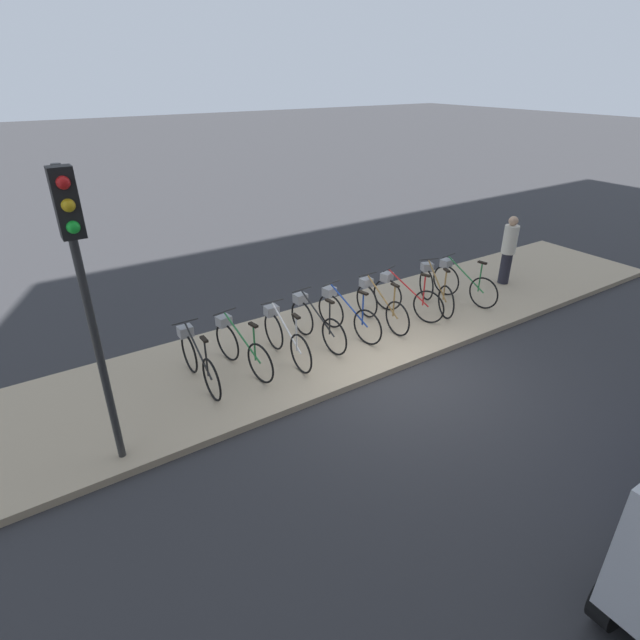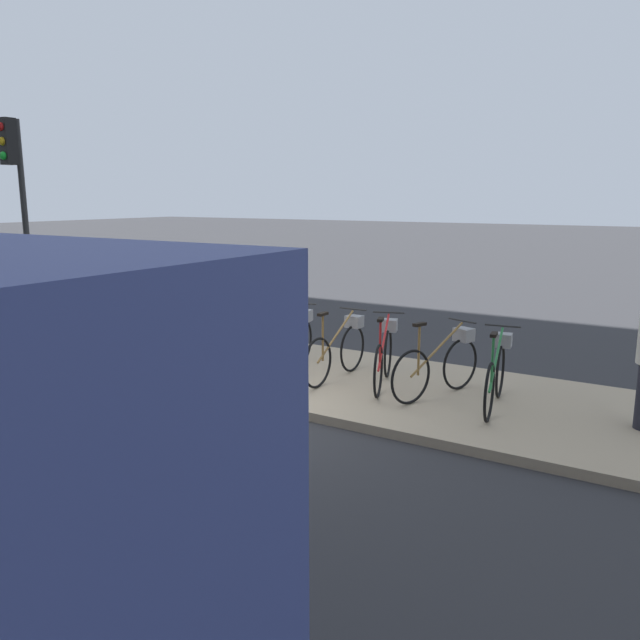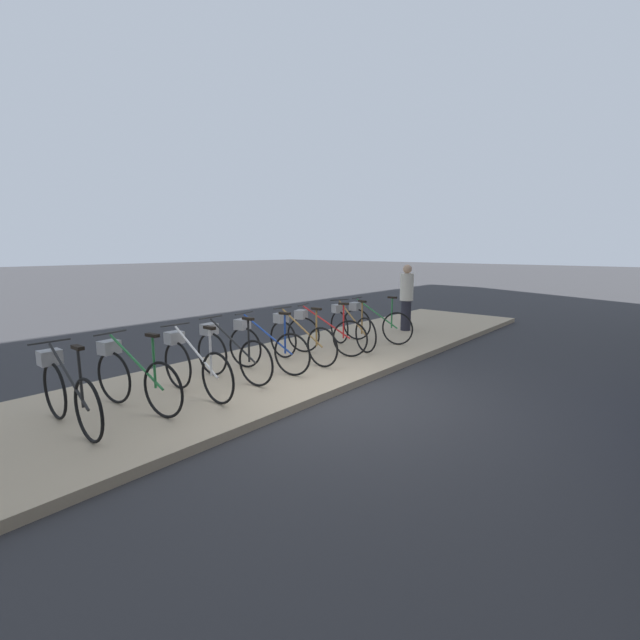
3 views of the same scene
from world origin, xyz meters
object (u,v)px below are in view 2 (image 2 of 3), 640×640
traffic_light (17,188)px  parked_bicycle_1 (180,326)px  parked_bicycle_3 (258,335)px  parked_bicycle_4 (293,341)px  parked_bicycle_6 (384,354)px  parked_bicycle_7 (441,362)px  parked_bicycle_5 (339,348)px  parked_bicycle_2 (213,332)px  parked_bicycle_8 (496,372)px  parked_bicycle_0 (147,321)px

traffic_light → parked_bicycle_1: bearing=28.1°
parked_bicycle_3 → parked_bicycle_4: same height
parked_bicycle_1 → parked_bicycle_4: (2.32, 0.04, 0.00)m
parked_bicycle_6 → traffic_light: (-6.25, -1.31, 2.34)m
parked_bicycle_3 → parked_bicycle_7: size_ratio=1.05×
parked_bicycle_7 → parked_bicycle_5: bearing=179.8°
parked_bicycle_2 → parked_bicycle_7: (3.91, 0.11, 0.00)m
parked_bicycle_5 → traffic_light: bearing=-167.0°
parked_bicycle_6 → parked_bicycle_8: same height
parked_bicycle_6 → traffic_light: 6.80m
parked_bicycle_6 → parked_bicycle_8: (1.63, -0.12, 0.00)m
parked_bicycle_8 → parked_bicycle_1: bearing=179.2°
parked_bicycle_4 → parked_bicycle_6: 1.56m
parked_bicycle_8 → parked_bicycle_7: bearing=173.8°
parked_bicycle_4 → parked_bicycle_6: (1.56, 0.01, 0.00)m
parked_bicycle_4 → parked_bicycle_5: size_ratio=0.99×
parked_bicycle_1 → parked_bicycle_8: same height
parked_bicycle_0 → traffic_light: traffic_light is taller
parked_bicycle_0 → traffic_light: bearing=-141.6°
parked_bicycle_4 → parked_bicycle_7: (2.42, -0.04, 0.00)m
traffic_light → parked_bicycle_7: bearing=10.1°
parked_bicycle_2 → traffic_light: 4.13m
parked_bicycle_2 → parked_bicycle_3: size_ratio=1.00×
parked_bicycle_0 → parked_bicycle_7: size_ratio=1.06×
parked_bicycle_5 → parked_bicycle_8: same height
parked_bicycle_1 → parked_bicycle_2: 0.84m
parked_bicycle_7 → traffic_light: 7.59m
parked_bicycle_0 → parked_bicycle_4: size_ratio=1.01×
parked_bicycle_5 → parked_bicycle_6: 0.72m
parked_bicycle_6 → traffic_light: bearing=-168.1°
parked_bicycle_7 → parked_bicycle_4: bearing=179.2°
parked_bicycle_0 → parked_bicycle_4: (3.11, 0.05, 0.00)m
parked_bicycle_2 → parked_bicycle_5: 2.33m
parked_bicycle_8 → traffic_light: traffic_light is taller
parked_bicycle_4 → parked_bicycle_5: 0.84m
parked_bicycle_2 → parked_bicycle_3: bearing=13.4°
parked_bicycle_0 → traffic_light: size_ratio=0.44×
parked_bicycle_4 → parked_bicycle_0: bearing=-179.0°
parked_bicycle_2 → parked_bicycle_4: (1.49, 0.14, 0.00)m
parked_bicycle_1 → parked_bicycle_4: 2.32m
parked_bicycle_2 → parked_bicycle_8: (4.68, 0.03, 0.00)m
parked_bicycle_6 → traffic_light: traffic_light is taller
parked_bicycle_0 → parked_bicycle_5: 3.95m
parked_bicycle_6 → parked_bicycle_7: 0.86m
parked_bicycle_5 → parked_bicycle_8: size_ratio=1.01×
parked_bicycle_8 → traffic_light: bearing=-171.4°
parked_bicycle_4 → parked_bicycle_8: same height
parked_bicycle_1 → parked_bicycle_6: 3.88m
parked_bicycle_4 → parked_bicycle_3: bearing=176.5°
parked_bicycle_0 → parked_bicycle_6: bearing=0.7°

